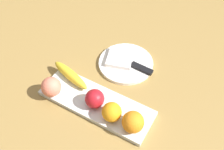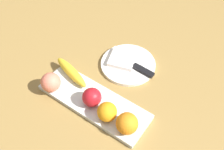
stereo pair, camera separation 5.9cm
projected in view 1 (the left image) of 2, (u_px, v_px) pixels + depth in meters
name	position (u px, v px, depth m)	size (l,w,h in m)	color
ground_plane	(89.00, 108.00, 0.94)	(2.40, 2.40, 0.00)	olive
fruit_tray	(96.00, 103.00, 0.94)	(0.41, 0.14, 0.02)	silver
apple	(95.00, 99.00, 0.91)	(0.07, 0.07, 0.07)	#B01720
banana	(70.00, 75.00, 0.99)	(0.18, 0.04, 0.04)	yellow
orange_near_apple	(112.00, 112.00, 0.87)	(0.07, 0.07, 0.07)	orange
orange_near_banana	(133.00, 122.00, 0.84)	(0.07, 0.07, 0.07)	orange
peach	(51.00, 87.00, 0.94)	(0.07, 0.07, 0.07)	#E6785F
dinner_plate	(126.00, 63.00, 1.07)	(0.21, 0.21, 0.01)	white
folded_napkin	(120.00, 58.00, 1.07)	(0.10, 0.10, 0.02)	white
knife	(138.00, 67.00, 1.04)	(0.18, 0.03, 0.01)	silver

